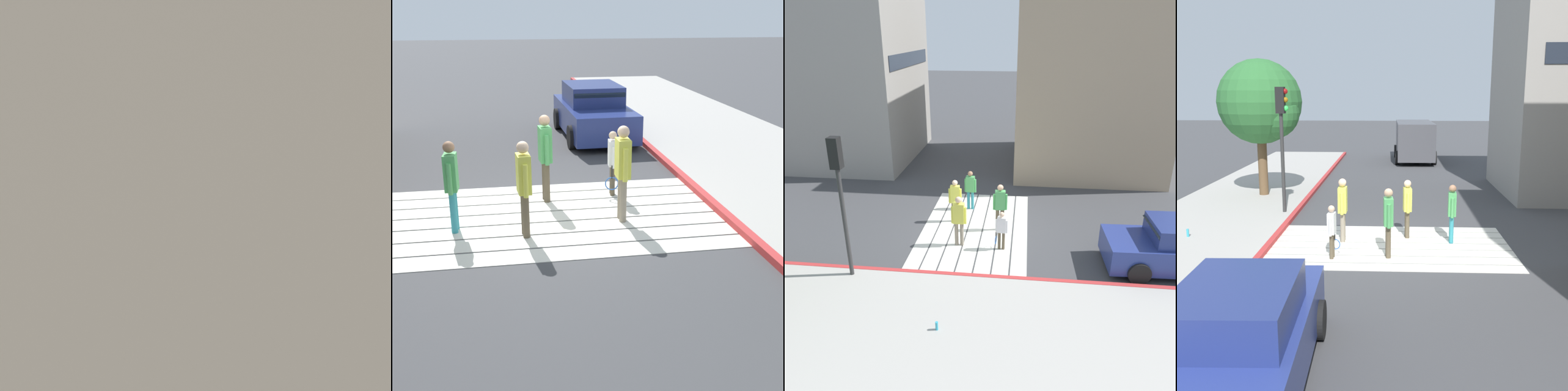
% 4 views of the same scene
% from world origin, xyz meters
% --- Properties ---
extents(ground_plane, '(120.00, 120.00, 0.00)m').
position_xyz_m(ground_plane, '(0.00, 0.00, 0.00)').
color(ground_plane, '#424244').
extents(crosswalk_stripes, '(6.40, 3.80, 0.01)m').
position_xyz_m(crosswalk_stripes, '(0.00, -0.00, 0.01)').
color(crosswalk_stripes, silver).
rests_on(crosswalk_stripes, ground).
extents(sidewalk_west, '(4.80, 40.00, 0.12)m').
position_xyz_m(sidewalk_west, '(-5.60, 0.00, 0.06)').
color(sidewalk_west, '#ADA8A0').
rests_on(sidewalk_west, ground).
extents(curb_painted, '(0.16, 40.00, 0.13)m').
position_xyz_m(curb_painted, '(-3.25, 0.00, 0.07)').
color(curb_painted, '#BC3333').
rests_on(curb_painted, ground).
extents(car_parked_near_curb, '(2.09, 4.36, 1.57)m').
position_xyz_m(car_parked_near_curb, '(-2.00, -6.43, 0.73)').
color(car_parked_near_curb, navy).
rests_on(car_parked_near_curb, ground).
extents(traffic_light_corner, '(0.39, 0.28, 4.24)m').
position_xyz_m(traffic_light_corner, '(-3.58, 3.21, 3.04)').
color(traffic_light_corner, '#2D2D2D').
rests_on(traffic_light_corner, ground).
extents(street_tree, '(3.20, 3.20, 5.32)m').
position_xyz_m(street_tree, '(-4.94, 5.95, 3.63)').
color(street_tree, brown).
rests_on(street_tree, ground).
extents(water_bottle, '(0.07, 0.07, 0.22)m').
position_xyz_m(water_bottle, '(-5.65, 0.22, 0.23)').
color(water_bottle, '#33A5BF').
rests_on(water_bottle, sidewalk_west).
extents(pedestrian_adult_lead, '(0.25, 0.49, 1.67)m').
position_xyz_m(pedestrian_adult_lead, '(0.47, 0.82, 0.97)').
color(pedestrian_adult_lead, brown).
rests_on(pedestrian_adult_lead, ground).
extents(pedestrian_adult_trailing, '(0.23, 0.48, 1.62)m').
position_xyz_m(pedestrian_adult_trailing, '(1.67, 0.41, 0.94)').
color(pedestrian_adult_trailing, teal).
rests_on(pedestrian_adult_trailing, ground).
extents(pedestrian_adult_side, '(0.23, 0.52, 1.77)m').
position_xyz_m(pedestrian_adult_side, '(-1.32, 0.39, 1.03)').
color(pedestrian_adult_side, gray).
rests_on(pedestrian_adult_side, ground).
extents(pedestrian_teen_behind, '(0.26, 0.51, 1.76)m').
position_xyz_m(pedestrian_teen_behind, '(-0.05, -0.90, 1.03)').
color(pedestrian_teen_behind, brown).
rests_on(pedestrian_teen_behind, ground).
extents(pedestrian_child_with_racket, '(0.29, 0.42, 1.36)m').
position_xyz_m(pedestrian_child_with_racket, '(-1.44, -1.04, 0.77)').
color(pedestrian_child_with_racket, brown).
rests_on(pedestrian_child_with_racket, ground).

